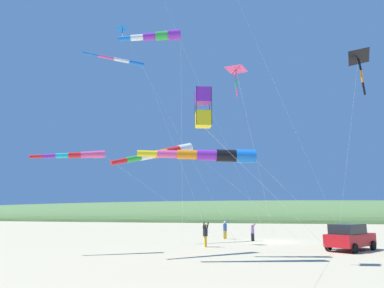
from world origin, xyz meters
TOP-DOWN VIEW (x-y plane):
  - ground_plane at (0.00, 0.00)m, footprint 600.00×600.00m
  - dune_ridge_grassy at (55.00, 0.00)m, footprint 28.00×240.00m
  - parked_car at (-6.27, -5.31)m, footprint 4.54×4.09m
  - cooler_box at (-3.50, -5.63)m, footprint 0.62×0.42m
  - person_adult_flyer at (-5.74, 5.16)m, footprint 0.67×0.59m
  - person_child_green_jacket at (0.24, 1.65)m, footprint 0.49×0.56m
  - person_child_grey_jacket at (1.92, 4.37)m, footprint 0.49×0.61m
  - kite_delta_long_streamer_left at (-5.31, 12.81)m, footprint 1.49×10.69m
  - kite_windsock_blue_topmost at (-2.99, 13.71)m, footprint 4.12×11.92m
  - kite_windsock_red_high_left at (-10.83, 7.15)m, footprint 12.34×12.56m
  - kite_box_rainbow_low_near at (-20.81, 2.86)m, footprint 12.61×6.96m
  - kite_delta_white_trailing at (-14.07, 1.96)m, footprint 12.05×2.95m
  - kite_windsock_yellow_midlevel at (-11.93, 7.40)m, footprint 8.76×4.39m
  - kite_windsock_orange_high_right at (-11.46, 13.15)m, footprint 15.07×10.94m
  - kite_windsock_black_fish_shape at (-13.09, 3.51)m, footprint 12.35×13.62m
  - kite_delta_purple_drifting at (-6.77, -6.78)m, footprint 7.52×2.43m

SIDE VIEW (x-z plane):
  - ground_plane at x=0.00m, z-range 0.00..0.00m
  - dune_ridge_grassy at x=55.00m, z-range -4.97..4.97m
  - cooler_box at x=-3.50m, z-range 0.00..0.42m
  - person_child_green_jacket at x=0.24m, z-range 0.07..1.68m
  - parked_car at x=-6.27m, z-range 0.03..1.88m
  - person_child_grey_jacket at x=1.92m, z-range 0.08..1.97m
  - person_adult_flyer at x=-5.74m, z-range 0.09..2.01m
  - kite_windsock_black_fish_shape at x=-13.09m, z-range 2.84..9.28m
  - kite_windsock_orange_high_right at x=-11.46m, z-range 3.09..10.10m
  - kite_windsock_red_high_left at x=-10.83m, z-range 2.89..10.46m
  - kite_box_rainbow_low_near at x=-20.81m, z-range 2.99..10.50m
  - kite_delta_white_trailing at x=-14.07m, z-range 5.32..16.50m
  - kite_delta_purple_drifting at x=-6.77m, z-range 6.80..21.57m
  - kite_windsock_yellow_midlevel at x=-11.93m, z-range 7.13..22.32m
  - kite_windsock_blue_topmost at x=-2.99m, z-range 8.54..26.05m
  - kite_delta_long_streamer_left at x=-5.31m, z-range 9.39..29.01m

